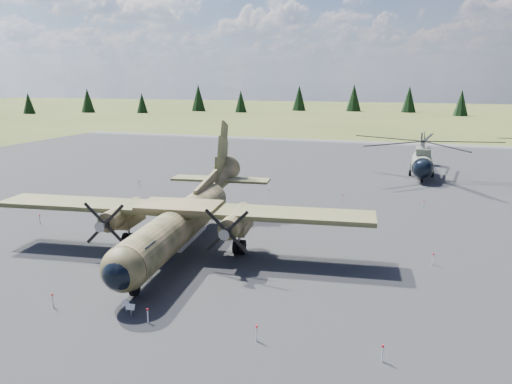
% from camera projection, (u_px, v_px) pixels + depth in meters
% --- Properties ---
extents(ground, '(500.00, 500.00, 0.00)m').
position_uv_depth(ground, '(212.00, 242.00, 39.38)').
color(ground, '#5A632C').
rests_on(ground, ground).
extents(apron, '(120.00, 120.00, 0.04)m').
position_uv_depth(apron, '(252.00, 211.00, 48.67)').
color(apron, '#515256').
rests_on(apron, ground).
extents(transport_plane, '(28.16, 25.46, 9.26)m').
position_uv_depth(transport_plane, '(185.00, 214.00, 37.46)').
color(transport_plane, '#3B3E21').
rests_on(transport_plane, ground).
extents(helicopter_near, '(19.90, 23.32, 4.99)m').
position_uv_depth(helicopter_near, '(423.00, 151.00, 63.93)').
color(helicopter_near, gray).
rests_on(helicopter_near, ground).
extents(info_placard_left, '(0.45, 0.21, 0.69)m').
position_uv_depth(info_placard_left, '(126.00, 304.00, 27.42)').
color(info_placard_left, gray).
rests_on(info_placard_left, ground).
extents(info_placard_right, '(0.48, 0.22, 0.73)m').
position_uv_depth(info_placard_right, '(131.00, 308.00, 26.91)').
color(info_placard_right, gray).
rests_on(info_placard_right, ground).
extents(barrier_fence, '(33.12, 29.62, 0.85)m').
position_uv_depth(barrier_fence, '(206.00, 235.00, 39.34)').
color(barrier_fence, white).
rests_on(barrier_fence, ground).
extents(treeline, '(341.54, 345.41, 10.95)m').
position_uv_depth(treeline, '(136.00, 175.00, 41.86)').
color(treeline, black).
rests_on(treeline, ground).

